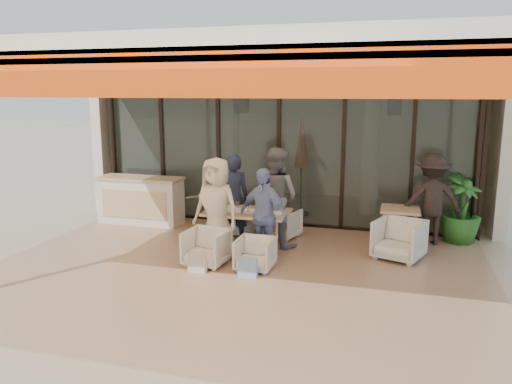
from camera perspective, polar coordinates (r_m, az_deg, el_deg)
ground at (r=8.12m, az=-2.46°, el=-9.16°), size 70.00×70.00×0.00m
terrace_floor at (r=8.12m, az=-2.46°, el=-9.13°), size 8.00×6.00×0.01m
terrace_structure at (r=7.36m, az=-3.35°, el=14.49°), size 8.00×6.00×3.40m
glass_storefront at (r=10.57m, az=2.63°, el=4.59°), size 8.08×0.10×3.20m
interior_block at (r=12.77m, az=5.13°, el=8.58°), size 9.05×3.62×3.52m
host_counter at (r=11.14m, az=-13.02°, el=-0.91°), size 1.85×0.65×1.04m
dining_table at (r=9.00m, az=-1.06°, el=-2.50°), size 1.50×0.90×0.93m
chair_far_left at (r=10.08m, az=-1.72°, el=-2.89°), size 0.77×0.73×0.73m
chair_far_right at (r=9.87m, az=2.94°, el=-3.44°), size 0.77×0.75×0.65m
chair_near_left at (r=8.36m, az=-5.70°, el=-6.13°), size 0.72×0.68×0.68m
chair_near_right at (r=8.11m, az=-0.13°, el=-6.94°), size 0.59×0.55×0.60m
diner_navy at (r=9.50m, az=-2.65°, el=-0.73°), size 0.73×0.61×1.71m
diner_grey at (r=9.26m, az=2.28°, el=-0.58°), size 1.10×0.99×1.86m
diner_cream at (r=8.67m, az=-4.55°, el=-1.80°), size 0.96×0.73×1.75m
diner_periwinkle at (r=8.43m, az=0.82°, el=-2.64°), size 1.02×0.70×1.61m
tote_bag_cream at (r=8.06m, az=-6.73°, el=-8.10°), size 0.30×0.10×0.34m
tote_bag_blue at (r=7.79m, az=-0.95°, el=-8.72°), size 0.30×0.10×0.34m
side_table at (r=9.59m, az=16.15°, el=-2.40°), size 0.70×0.70×0.74m
side_chair at (r=8.93m, az=16.05°, el=-5.05°), size 0.96×0.93×0.78m
standing_woman at (r=9.87m, az=19.45°, el=-0.83°), size 1.22×0.84×1.74m
potted_palm at (r=10.21m, az=22.37°, el=-1.84°), size 1.05×1.05×1.33m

